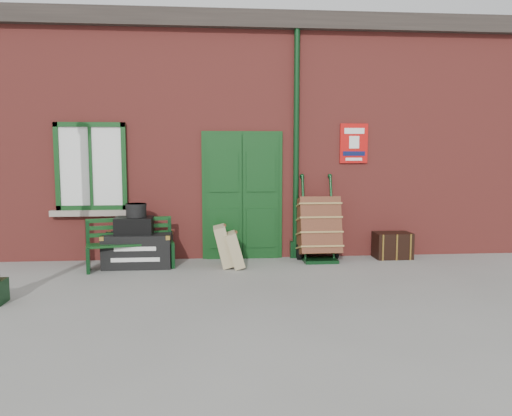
{
  "coord_description": "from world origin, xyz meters",
  "views": [
    {
      "loc": [
        -0.82,
        -7.32,
        1.87
      ],
      "look_at": [
        -0.13,
        0.6,
        1.0
      ],
      "focal_mm": 35.0,
      "sensor_mm": 36.0,
      "label": 1
    }
  ],
  "objects": [
    {
      "name": "strongbox",
      "position": [
        -2.12,
        0.96,
        0.69
      ],
      "size": [
        0.61,
        0.45,
        0.28
      ],
      "primitive_type": "cube",
      "rotation": [
        0.0,
        0.0,
        -0.01
      ],
      "color": "black",
      "rests_on": "houdini_trunk"
    },
    {
      "name": "suitcase_back",
      "position": [
        -0.65,
        0.82,
        0.35
      ],
      "size": [
        0.35,
        0.48,
        0.7
      ],
      "primitive_type": "cube",
      "rotation": [
        0.0,
        -0.23,
        0.02
      ],
      "color": "tan",
      "rests_on": "ground"
    },
    {
      "name": "bench",
      "position": [
        -2.17,
        0.85,
        0.43
      ],
      "size": [
        1.43,
        0.71,
        0.85
      ],
      "rotation": [
        0.0,
        0.0,
        0.21
      ],
      "color": "#0F3914",
      "rests_on": "ground"
    },
    {
      "name": "suitcase_front",
      "position": [
        -0.47,
        0.72,
        0.3
      ],
      "size": [
        0.33,
        0.44,
        0.6
      ],
      "primitive_type": "cube",
      "rotation": [
        0.0,
        -0.27,
        0.02
      ],
      "color": "tan",
      "rests_on": "ground"
    },
    {
      "name": "station_building",
      "position": [
        -0.0,
        3.49,
        2.16
      ],
      "size": [
        10.3,
        4.3,
        4.36
      ],
      "color": "#94362F",
      "rests_on": "ground"
    },
    {
      "name": "houdini_trunk",
      "position": [
        -2.07,
        0.96,
        0.28
      ],
      "size": [
        1.11,
        0.61,
        0.55
      ],
      "primitive_type": "cube",
      "rotation": [
        0.0,
        0.0,
        -0.01
      ],
      "color": "black",
      "rests_on": "ground"
    },
    {
      "name": "porter_trolley",
      "position": [
        1.02,
        1.22,
        0.57
      ],
      "size": [
        0.72,
        0.78,
        1.48
      ],
      "rotation": [
        0.0,
        0.0,
        0.01
      ],
      "color": "black",
      "rests_on": "ground"
    },
    {
      "name": "hatbox",
      "position": [
        -2.09,
        0.99,
        0.94
      ],
      "size": [
        0.33,
        0.33,
        0.22
      ],
      "primitive_type": "cylinder",
      "rotation": [
        0.0,
        0.0,
        -0.01
      ],
      "color": "black",
      "rests_on": "strongbox"
    },
    {
      "name": "ground",
      "position": [
        0.0,
        0.0,
        0.0
      ],
      "size": [
        80.0,
        80.0,
        0.0
      ],
      "primitive_type": "plane",
      "color": "gray",
      "rests_on": "ground"
    },
    {
      "name": "dark_trunk",
      "position": [
        2.39,
        1.25,
        0.23
      ],
      "size": [
        0.65,
        0.42,
        0.46
      ],
      "primitive_type": "cube",
      "rotation": [
        0.0,
        0.0,
        0.01
      ],
      "color": "black",
      "rests_on": "ground"
    }
  ]
}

